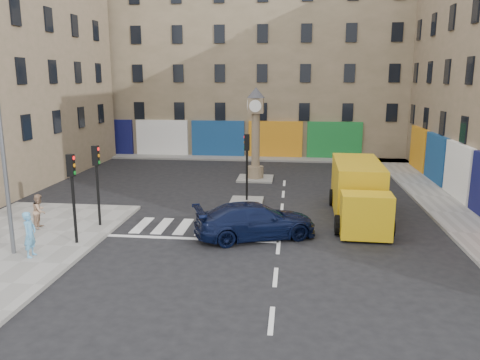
% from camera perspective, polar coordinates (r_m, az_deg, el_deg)
% --- Properties ---
extents(ground, '(120.00, 120.00, 0.00)m').
position_cam_1_polar(ground, '(18.55, 4.59, -9.23)').
color(ground, black).
rests_on(ground, ground).
extents(sidewalk_right, '(2.60, 30.00, 0.15)m').
position_cam_1_polar(sidewalk_right, '(29.25, 22.60, -1.94)').
color(sidewalk_right, gray).
rests_on(sidewalk_right, ground).
extents(sidewalk_far, '(32.00, 2.40, 0.15)m').
position_cam_1_polar(sidewalk_far, '(40.27, -0.01, 2.70)').
color(sidewalk_far, gray).
rests_on(sidewalk_far, ground).
extents(island_near, '(1.80, 1.80, 0.12)m').
position_cam_1_polar(island_near, '(26.26, 0.83, -2.56)').
color(island_near, gray).
rests_on(island_near, ground).
extents(island_far, '(2.40, 2.40, 0.12)m').
position_cam_1_polar(island_far, '(32.07, 1.89, 0.18)').
color(island_far, gray).
rests_on(island_far, ground).
extents(building_far, '(32.00, 10.00, 17.00)m').
position_cam_1_polar(building_far, '(45.51, 0.84, 14.46)').
color(building_far, gray).
rests_on(building_far, ground).
extents(traffic_light_left_near, '(0.28, 0.22, 3.70)m').
position_cam_1_polar(traffic_light_left_near, '(19.98, -19.77, -0.50)').
color(traffic_light_left_near, black).
rests_on(traffic_light_left_near, sidewalk_left).
extents(traffic_light_left_far, '(0.28, 0.22, 3.70)m').
position_cam_1_polar(traffic_light_left_far, '(22.11, -17.07, 0.87)').
color(traffic_light_left_far, black).
rests_on(traffic_light_left_far, sidewalk_left).
extents(traffic_light_island, '(0.28, 0.22, 3.70)m').
position_cam_1_polar(traffic_light_island, '(25.72, 0.85, 2.90)').
color(traffic_light_island, black).
rests_on(traffic_light_island, island_near).
extents(lamp_post, '(0.50, 0.25, 8.30)m').
position_cam_1_polar(lamp_post, '(19.39, -27.12, 5.02)').
color(lamp_post, '#595B60').
rests_on(lamp_post, sidewalk_left).
extents(clock_pillar, '(1.20, 1.20, 6.10)m').
position_cam_1_polar(clock_pillar, '(31.52, 1.93, 6.39)').
color(clock_pillar, '#8D745C').
rests_on(clock_pillar, island_far).
extents(navy_sedan, '(5.70, 3.89, 1.53)m').
position_cam_1_polar(navy_sedan, '(20.32, 1.90, -4.97)').
color(navy_sedan, black).
rests_on(navy_sedan, ground).
extents(yellow_van, '(2.68, 7.46, 2.69)m').
position_cam_1_polar(yellow_van, '(23.82, 14.22, -1.33)').
color(yellow_van, gold).
rests_on(yellow_van, ground).
extents(pedestrian_blue, '(0.45, 0.66, 1.76)m').
position_cam_1_polar(pedestrian_blue, '(19.47, -24.24, -6.06)').
color(pedestrian_blue, '#5DA5D5').
rests_on(pedestrian_blue, sidewalk_left).
extents(pedestrian_tan, '(0.69, 0.83, 1.56)m').
position_cam_1_polar(pedestrian_tan, '(23.03, -23.25, -3.48)').
color(pedestrian_tan, tan).
rests_on(pedestrian_tan, sidewalk_left).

